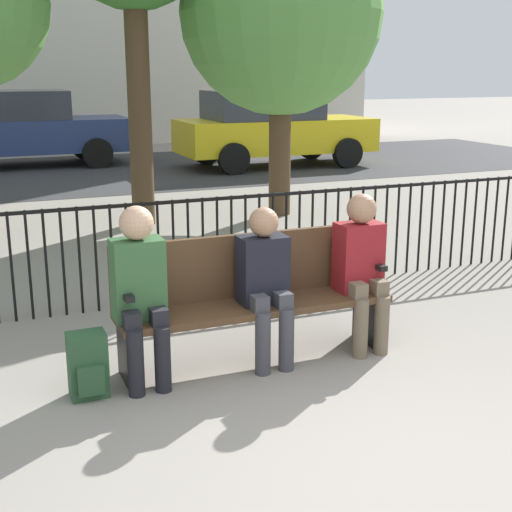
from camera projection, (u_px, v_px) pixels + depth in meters
The scene contains 11 objects.
ground_plane at pixel (377, 478), 3.74m from camera, with size 80.00×80.00×0.00m, color gray.
park_bench at pixel (252, 293), 5.18m from camera, with size 2.01×0.45×0.92m.
seated_person_0 at pixel (140, 286), 4.70m from camera, with size 0.34×0.39×1.23m.
seated_person_1 at pixel (265, 278), 5.04m from camera, with size 0.34×0.39×1.15m.
seated_person_2 at pixel (362, 263), 5.32m from camera, with size 0.34×0.39×1.19m.
backpack at pixel (88, 366), 4.62m from camera, with size 0.25×0.22×0.44m.
fence_railing at pixel (189, 241), 6.48m from camera, with size 9.01×0.03×0.95m.
tree_3 at pixel (281, 13), 9.78m from camera, with size 2.80×2.80×4.22m.
street_surface at pixel (62, 174), 14.46m from camera, with size 24.00×6.00×0.01m.
parked_car_0 at pixel (272, 127), 15.36m from camera, with size 4.20×1.94×1.62m.
parked_car_1 at pixel (24, 127), 15.34m from camera, with size 4.20×1.94×1.62m.
Camera 1 is at (-1.85, -2.82, 2.09)m, focal length 50.00 mm.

